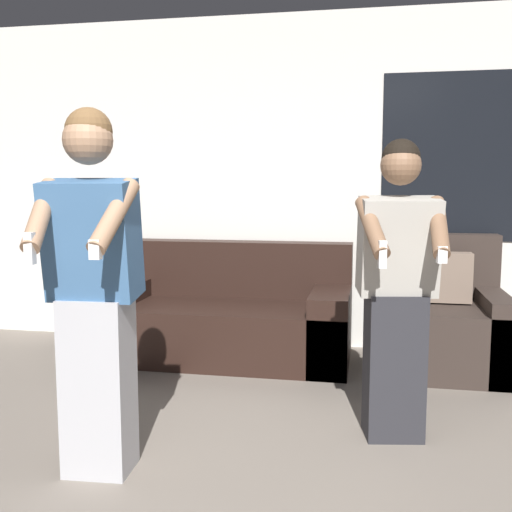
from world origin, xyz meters
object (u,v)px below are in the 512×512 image
(side_table, at_px, (90,278))
(armchair, at_px, (444,324))
(person_left, at_px, (94,291))
(person_right, at_px, (397,290))
(couch, at_px, (226,318))

(side_table, bearing_deg, armchair, -4.57)
(armchair, distance_m, person_left, 2.70)
(armchair, height_order, person_left, person_left)
(armchair, bearing_deg, person_left, -132.02)
(side_table, distance_m, person_right, 2.93)
(couch, xyz_separation_m, person_left, (-0.14, -1.97, 0.56))
(side_table, bearing_deg, person_right, -31.81)
(person_left, bearing_deg, side_table, 116.80)
(couch, bearing_deg, side_table, 169.68)
(person_left, relative_size, person_right, 1.07)
(couch, bearing_deg, person_left, -93.92)
(armchair, bearing_deg, person_right, -107.19)
(couch, xyz_separation_m, armchair, (1.64, -0.00, 0.03))
(person_right, bearing_deg, couch, 133.26)
(person_left, distance_m, person_right, 1.52)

